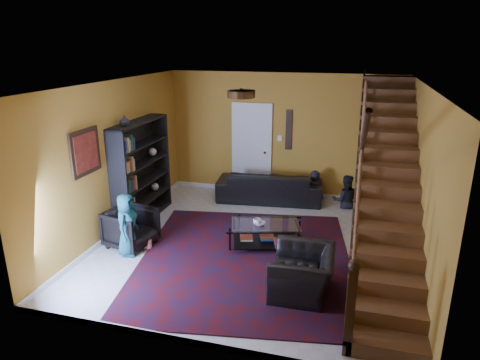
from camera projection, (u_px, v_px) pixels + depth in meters
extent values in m
plane|color=beige|center=(253.00, 245.00, 7.58)|extent=(5.50, 5.50, 0.00)
plane|color=#BE822A|center=(282.00, 136.00, 9.67)|extent=(5.20, 0.00, 5.20)
plane|color=#BE822A|center=(194.00, 240.00, 4.63)|extent=(5.20, 0.00, 5.20)
plane|color=#BE822A|center=(115.00, 159.00, 7.80)|extent=(0.00, 5.50, 5.50)
plane|color=#BE822A|center=(420.00, 183.00, 6.49)|extent=(0.00, 5.50, 5.50)
plane|color=white|center=(255.00, 84.00, 6.71)|extent=(5.50, 5.50, 0.00)
cube|color=silver|center=(280.00, 192.00, 10.08)|extent=(5.20, 0.02, 0.10)
cube|color=silver|center=(122.00, 227.00, 8.22)|extent=(0.02, 5.50, 0.10)
cube|color=#BE822A|center=(386.00, 185.00, 6.64)|extent=(0.95, 4.92, 2.83)
cube|color=black|center=(357.00, 178.00, 6.73)|extent=(0.04, 5.02, 3.02)
cylinder|color=black|center=(361.00, 150.00, 6.58)|extent=(0.07, 4.20, 2.44)
cube|color=black|center=(350.00, 313.00, 4.78)|extent=(0.10, 0.10, 1.10)
cube|color=black|center=(142.00, 171.00, 8.42)|extent=(0.35, 1.80, 2.00)
cube|color=black|center=(144.00, 200.00, 8.61)|extent=(0.35, 1.72, 0.03)
cube|color=black|center=(142.00, 164.00, 8.37)|extent=(0.35, 1.72, 0.03)
cube|color=silver|center=(252.00, 150.00, 9.94)|extent=(0.82, 0.05, 2.05)
cube|color=maroon|center=(85.00, 152.00, 6.86)|extent=(0.04, 0.74, 0.74)
cube|color=black|center=(289.00, 130.00, 9.57)|extent=(0.14, 0.03, 0.90)
cylinder|color=#3F2814|center=(241.00, 94.00, 6.00)|extent=(0.40, 0.40, 0.10)
cube|color=#400B0E|center=(245.00, 259.00, 7.07)|extent=(4.00, 4.40, 0.02)
imported|color=black|center=(269.00, 186.00, 9.63)|extent=(2.40, 1.15, 0.68)
imported|color=black|center=(131.00, 228.00, 7.46)|extent=(0.90, 0.89, 0.69)
imported|color=black|center=(302.00, 272.00, 6.06)|extent=(0.89, 1.01, 0.64)
imported|color=black|center=(314.00, 197.00, 9.48)|extent=(0.48, 0.34, 1.22)
imported|color=black|center=(345.00, 201.00, 9.32)|extent=(0.62, 0.51, 1.17)
imported|color=#1B6768|center=(127.00, 225.00, 7.10)|extent=(0.40, 0.56, 1.08)
cube|color=black|center=(230.00, 240.00, 7.30)|extent=(0.04, 0.04, 0.43)
cube|color=black|center=(294.00, 247.00, 7.02)|extent=(0.04, 0.04, 0.43)
cube|color=black|center=(239.00, 225.00, 7.86)|extent=(0.04, 0.04, 0.43)
cube|color=black|center=(299.00, 232.00, 7.59)|extent=(0.04, 0.04, 0.43)
cube|color=black|center=(265.00, 241.00, 7.48)|extent=(1.23, 0.91, 0.02)
cube|color=silver|center=(265.00, 224.00, 7.38)|extent=(1.31, 0.98, 0.02)
imported|color=#999999|center=(257.00, 221.00, 7.34)|extent=(0.17, 0.17, 0.10)
imported|color=#999999|center=(258.00, 223.00, 7.30)|extent=(0.10, 0.10, 0.10)
imported|color=#999999|center=(259.00, 223.00, 7.33)|extent=(0.20, 0.20, 0.05)
imported|color=#999999|center=(124.00, 121.00, 7.63)|extent=(0.18, 0.18, 0.19)
cylinder|color=red|center=(148.00, 243.00, 7.42)|extent=(0.15, 0.15, 0.16)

